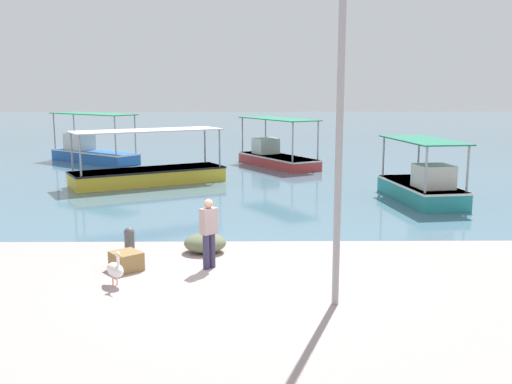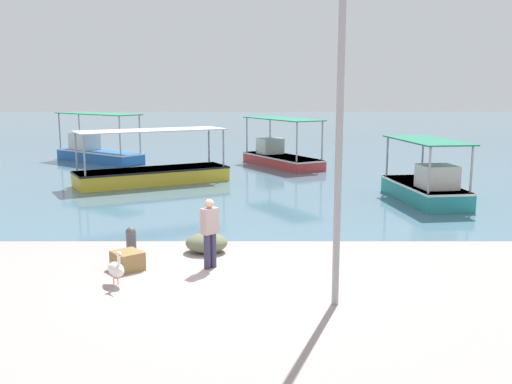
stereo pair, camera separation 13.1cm
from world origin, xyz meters
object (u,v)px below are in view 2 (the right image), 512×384
(fishing_boat_center, at_px, (424,186))
(net_pile, at_px, (204,243))
(fishing_boat_near_left, at_px, (94,151))
(fisherman_standing, at_px, (208,231))
(fishing_boat_far_left, at_px, (278,156))
(mooring_bollard, at_px, (129,240))
(lamp_post, at_px, (337,123))
(cargo_crate, at_px, (125,261))
(fishing_boat_far_right, at_px, (150,173))
(pelican, at_px, (114,269))

(fishing_boat_center, distance_m, net_pile, 10.26)
(fishing_boat_near_left, relative_size, fisherman_standing, 3.51)
(fishing_boat_center, height_order, fishing_boat_near_left, fishing_boat_near_left)
(fishing_boat_center, bearing_deg, fishing_boat_far_left, 116.19)
(fishing_boat_center, xyz_separation_m, mooring_bollard, (-9.66, -7.03, -0.20))
(mooring_bollard, bearing_deg, fishing_boat_center, 36.03)
(lamp_post, relative_size, cargo_crate, 9.62)
(lamp_post, height_order, cargo_crate, lamp_post)
(net_pile, bearing_deg, lamp_post, -51.90)
(fishing_boat_center, xyz_separation_m, net_pile, (-7.75, -6.72, -0.35))
(fishing_boat_far_left, height_order, fishing_boat_center, fishing_boat_far_left)
(fishing_boat_far_right, height_order, net_pile, fishing_boat_far_right)
(fishing_boat_far_right, height_order, fisherman_standing, fishing_boat_far_right)
(fishing_boat_far_right, relative_size, mooring_bollard, 9.21)
(fishing_boat_far_right, distance_m, lamp_post, 16.22)
(fisherman_standing, bearing_deg, fishing_boat_far_left, 82.39)
(lamp_post, bearing_deg, fishing_boat_far_left, 90.61)
(lamp_post, relative_size, fisherman_standing, 3.84)
(lamp_post, bearing_deg, cargo_crate, 154.50)
(lamp_post, relative_size, mooring_bollard, 8.61)
(mooring_bollard, relative_size, cargo_crate, 1.12)
(pelican, distance_m, mooring_bollard, 2.26)
(pelican, distance_m, cargo_crate, 1.11)
(fishing_boat_far_right, distance_m, fisherman_standing, 12.82)
(fishing_boat_far_right, height_order, mooring_bollard, fishing_boat_far_right)
(fishing_boat_near_left, bearing_deg, mooring_bollard, -72.17)
(pelican, bearing_deg, fisherman_standing, 31.74)
(lamp_post, relative_size, net_pile, 5.86)
(fisherman_standing, xyz_separation_m, net_pile, (-0.20, 1.35, -0.66))
(mooring_bollard, bearing_deg, cargo_crate, -82.28)
(net_pile, bearing_deg, fishing_boat_near_left, 113.18)
(fishing_boat_center, distance_m, pelican, 13.29)
(fishing_boat_far_right, relative_size, lamp_post, 1.07)
(fisherman_standing, distance_m, cargo_crate, 2.08)
(lamp_post, distance_m, net_pile, 5.76)
(fishing_boat_center, height_order, lamp_post, lamp_post)
(lamp_post, bearing_deg, fisherman_standing, 139.00)
(pelican, bearing_deg, fishing_boat_far_right, 96.79)
(fishing_boat_near_left, distance_m, net_pile, 20.55)
(mooring_bollard, bearing_deg, fisherman_standing, -26.13)
(fishing_boat_far_left, height_order, pelican, fishing_boat_far_left)
(pelican, bearing_deg, fishing_boat_near_left, 106.44)
(fishing_boat_far_right, bearing_deg, fishing_boat_far_left, 45.33)
(fishing_boat_far_left, relative_size, pelican, 7.44)
(fishing_boat_far_left, distance_m, lamp_post, 20.96)
(fishing_boat_center, distance_m, lamp_post, 11.87)
(fishing_boat_far_right, xyz_separation_m, lamp_post, (6.25, -14.64, 3.10))
(fishing_boat_far_right, bearing_deg, fisherman_standing, -73.81)
(fishing_boat_far_right, height_order, fishing_boat_near_left, fishing_boat_near_left)
(fishing_boat_far_left, distance_m, fishing_boat_far_right, 8.58)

